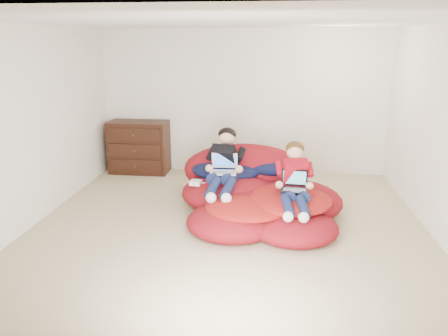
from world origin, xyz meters
The scene contains 9 objects.
room_shell centered at (0.00, 0.00, 0.22)m, with size 5.10×5.10×2.77m.
dresser centered at (-1.84, 2.23, 0.46)m, with size 1.04×0.58×0.93m.
beanbag_pile centered at (0.32, 0.51, 0.27)m, with size 2.30×2.31×0.87m.
cream_pillow centered at (-0.23, 1.30, 0.62)m, with size 0.49×0.31×0.31m, color white.
older_boy centered at (-0.11, 0.57, 0.70)m, with size 0.43×1.21×0.76m.
younger_boy centered at (0.82, 0.09, 0.65)m, with size 0.38×1.01×0.76m.
laptop_white centered at (-0.11, 0.49, 0.64)m, with size 0.36×0.35×0.25m.
laptop_black centered at (0.82, 0.05, 0.57)m, with size 0.34×0.31×0.24m.
power_adapter centered at (-0.50, 0.44, 0.42)m, with size 0.15×0.15×0.06m, color white.
Camera 1 is at (0.51, -5.18, 2.27)m, focal length 35.00 mm.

